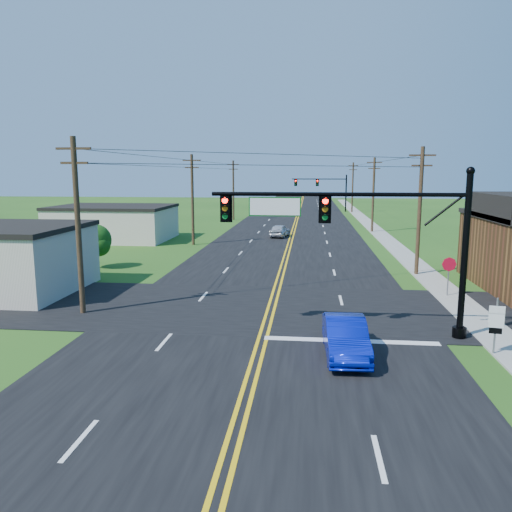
# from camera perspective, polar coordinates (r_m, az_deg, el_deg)

# --- Properties ---
(ground) EXTENTS (260.00, 260.00, 0.00)m
(ground) POSITION_cam_1_polar(r_m,az_deg,el_deg) (15.88, -2.34, -17.59)
(ground) COLOR #214914
(ground) RESTS_ON ground
(road_main) EXTENTS (16.00, 220.00, 0.04)m
(road_main) POSITION_cam_1_polar(r_m,az_deg,el_deg) (64.42, 4.19, 3.09)
(road_main) COLOR black
(road_main) RESTS_ON ground
(road_cross) EXTENTS (70.00, 10.00, 0.04)m
(road_cross) POSITION_cam_1_polar(r_m,az_deg,el_deg) (27.05, 1.40, -5.94)
(road_cross) COLOR black
(road_cross) RESTS_ON ground
(sidewalk) EXTENTS (2.00, 160.00, 0.08)m
(sidewalk) POSITION_cam_1_polar(r_m,az_deg,el_deg) (55.10, 14.81, 1.72)
(sidewalk) COLOR gray
(sidewalk) RESTS_ON ground
(signal_mast_main) EXTENTS (11.30, 0.60, 7.48)m
(signal_mast_main) POSITION_cam_1_polar(r_m,az_deg,el_deg) (22.23, 11.82, 2.90)
(signal_mast_main) COLOR black
(signal_mast_main) RESTS_ON ground
(signal_mast_far) EXTENTS (10.98, 0.60, 7.48)m
(signal_mast_far) POSITION_cam_1_polar(r_m,az_deg,el_deg) (94.04, 7.59, 7.83)
(signal_mast_far) COLOR black
(signal_mast_far) RESTS_ON ground
(cream_bldg_far) EXTENTS (12.20, 9.20, 3.70)m
(cream_bldg_far) POSITION_cam_1_polar(r_m,az_deg,el_deg) (56.36, -15.96, 3.70)
(cream_bldg_far) COLOR beige
(cream_bldg_far) RESTS_ON ground
(utility_pole_left_a) EXTENTS (1.80, 0.28, 9.00)m
(utility_pole_left_a) POSITION_cam_1_polar(r_m,az_deg,el_deg) (26.76, -19.69, 3.58)
(utility_pole_left_a) COLOR #312416
(utility_pole_left_a) RESTS_ON ground
(utility_pole_left_b) EXTENTS (1.80, 0.28, 9.00)m
(utility_pole_left_b) POSITION_cam_1_polar(r_m,az_deg,el_deg) (50.40, -7.27, 6.61)
(utility_pole_left_b) COLOR #312416
(utility_pole_left_b) RESTS_ON ground
(utility_pole_left_c) EXTENTS (1.80, 0.28, 9.00)m
(utility_pole_left_c) POSITION_cam_1_polar(r_m,az_deg,el_deg) (76.90, -2.61, 7.66)
(utility_pole_left_c) COLOR #312416
(utility_pole_left_c) RESTS_ON ground
(utility_pole_right_a) EXTENTS (1.80, 0.28, 9.00)m
(utility_pole_right_a) POSITION_cam_1_polar(r_m,az_deg,el_deg) (36.87, 18.19, 5.15)
(utility_pole_right_a) COLOR #312416
(utility_pole_right_a) RESTS_ON ground
(utility_pole_right_b) EXTENTS (1.80, 0.28, 9.00)m
(utility_pole_right_b) POSITION_cam_1_polar(r_m,az_deg,el_deg) (62.50, 13.26, 6.99)
(utility_pole_right_b) COLOR #312416
(utility_pole_right_b) RESTS_ON ground
(utility_pole_right_c) EXTENTS (1.80, 0.28, 9.00)m
(utility_pole_right_c) POSITION_cam_1_polar(r_m,az_deg,el_deg) (92.33, 10.98, 7.82)
(utility_pole_right_c) COLOR #312416
(utility_pole_right_c) RESTS_ON ground
(tree_right_back) EXTENTS (3.00, 3.00, 4.10)m
(tree_right_back) POSITION_cam_1_polar(r_m,az_deg,el_deg) (42.57, 25.12, 2.38)
(tree_right_back) COLOR #312416
(tree_right_back) RESTS_ON ground
(tree_left) EXTENTS (2.40, 2.40, 3.37)m
(tree_left) POSITION_cam_1_polar(r_m,az_deg,el_deg) (39.75, -17.88, 1.74)
(tree_left) COLOR #312416
(tree_left) RESTS_ON ground
(blue_car) EXTENTS (1.75, 4.60, 1.50)m
(blue_car) POSITION_cam_1_polar(r_m,az_deg,el_deg) (20.36, 10.18, -9.21)
(blue_car) COLOR #0816B0
(blue_car) RESTS_ON ground
(distant_car) EXTENTS (2.37, 4.39, 1.42)m
(distant_car) POSITION_cam_1_polar(r_m,az_deg,el_deg) (56.42, 2.73, 2.89)
(distant_car) COLOR silver
(distant_car) RESTS_ON ground
(route_sign) EXTENTS (0.59, 0.13, 2.36)m
(route_sign) POSITION_cam_1_polar(r_m,az_deg,el_deg) (22.10, 25.74, -6.83)
(route_sign) COLOR slate
(route_sign) RESTS_ON ground
(stop_sign) EXTENTS (0.84, 0.11, 2.36)m
(stop_sign) POSITION_cam_1_polar(r_m,az_deg,el_deg) (31.25, 21.18, -1.32)
(stop_sign) COLOR slate
(stop_sign) RESTS_ON ground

